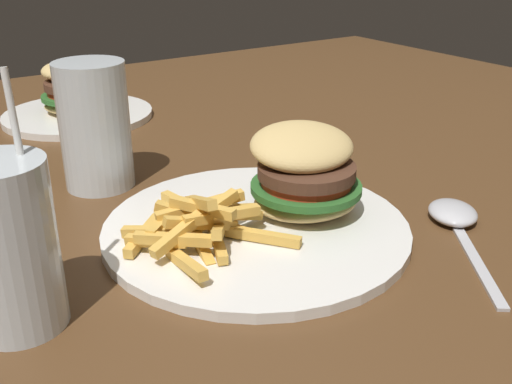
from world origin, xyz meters
The scene contains 6 objects.
dining_table centered at (0.00, 0.00, 0.63)m, with size 1.56×1.22×0.76m.
meal_plate_near centered at (-0.07, -0.20, 0.78)m, with size 0.29×0.29×0.10m.
beer_glass centered at (-0.17, 0.00, 0.82)m, with size 0.08×0.08×0.14m.
juice_glass centered at (-0.31, -0.22, 0.81)m, with size 0.07×0.07×0.19m.
spoon centered at (0.09, -0.29, 0.76)m, with size 0.14×0.17×0.02m.
meal_plate_far centered at (-0.10, 0.28, 0.78)m, with size 0.23×0.23×0.09m.
Camera 1 is at (-0.37, -0.62, 1.03)m, focal length 42.00 mm.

